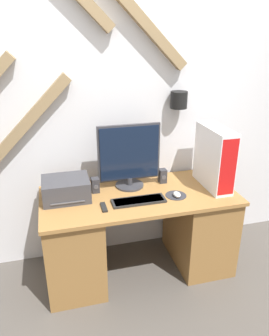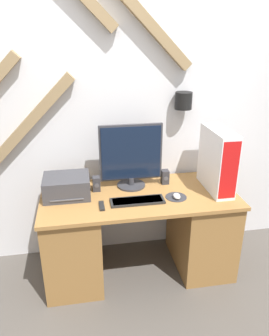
# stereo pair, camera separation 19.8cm
# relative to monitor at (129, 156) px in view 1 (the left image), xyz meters

# --- Properties ---
(ground_plane) EXTENTS (12.00, 12.00, 0.00)m
(ground_plane) POSITION_rel_monitor_xyz_m (0.04, -0.52, -1.01)
(ground_plane) COLOR #4C4742
(wall_back) EXTENTS (6.40, 0.19, 2.70)m
(wall_back) POSITION_rel_monitor_xyz_m (0.03, 0.24, 0.35)
(wall_back) COLOR silver
(wall_back) RESTS_ON ground_plane
(desk) EXTENTS (1.57, 0.71, 0.74)m
(desk) POSITION_rel_monitor_xyz_m (0.04, -0.17, -0.63)
(desk) COLOR olive
(desk) RESTS_ON ground_plane
(monitor) EXTENTS (0.52, 0.24, 0.54)m
(monitor) POSITION_rel_monitor_xyz_m (0.00, 0.00, 0.00)
(monitor) COLOR #333338
(monitor) RESTS_ON desk
(keyboard) EXTENTS (0.42, 0.14, 0.02)m
(keyboard) POSITION_rel_monitor_xyz_m (0.00, -0.29, -0.26)
(keyboard) COLOR black
(keyboard) RESTS_ON desk
(mousepad) EXTENTS (0.17, 0.17, 0.00)m
(mousepad) POSITION_rel_monitor_xyz_m (0.32, -0.27, -0.27)
(mousepad) COLOR #2D2D33
(mousepad) RESTS_ON desk
(mouse) EXTENTS (0.05, 0.08, 0.04)m
(mouse) POSITION_rel_monitor_xyz_m (0.31, -0.29, -0.25)
(mouse) COLOR silver
(mouse) RESTS_ON mousepad
(computer_tower) EXTENTS (0.15, 0.45, 0.51)m
(computer_tower) POSITION_rel_monitor_xyz_m (0.68, -0.17, -0.02)
(computer_tower) COLOR white
(computer_tower) RESTS_ON desk
(printer) EXTENTS (0.36, 0.30, 0.17)m
(printer) POSITION_rel_monitor_xyz_m (-0.53, -0.09, -0.19)
(printer) COLOR #38383D
(printer) RESTS_ON desk
(speaker_left) EXTENTS (0.06, 0.07, 0.12)m
(speaker_left) POSITION_rel_monitor_xyz_m (-0.29, -0.04, -0.21)
(speaker_left) COLOR #2D2D33
(speaker_left) RESTS_ON desk
(speaker_right) EXTENTS (0.06, 0.07, 0.12)m
(speaker_right) POSITION_rel_monitor_xyz_m (0.29, -0.00, -0.21)
(speaker_right) COLOR #2D2D33
(speaker_right) RESTS_ON desk
(remote_control) EXTENTS (0.04, 0.13, 0.02)m
(remote_control) POSITION_rel_monitor_xyz_m (-0.27, -0.32, -0.26)
(remote_control) COLOR black
(remote_control) RESTS_ON desk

